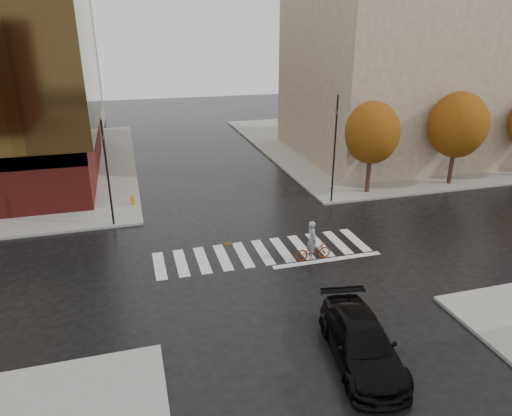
{
  "coord_description": "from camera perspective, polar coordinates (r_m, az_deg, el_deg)",
  "views": [
    {
      "loc": [
        -6.39,
        -20.54,
        11.3
      ],
      "look_at": [
        0.03,
        1.97,
        2.0
      ],
      "focal_mm": 32.0,
      "sensor_mm": 36.0,
      "label": 1
    }
  ],
  "objects": [
    {
      "name": "traffic_light_nw",
      "position": [
        27.93,
        -18.14,
        4.74
      ],
      "size": [
        0.2,
        0.18,
        6.35
      ],
      "rotation": [
        0.0,
        0.0,
        -1.95
      ],
      "color": "black",
      "rests_on": "sidewalk_nw"
    },
    {
      "name": "building_nw_far",
      "position": [
        58.35,
        -26.88,
        18.37
      ],
      "size": [
        14.0,
        12.0,
        20.0
      ],
      "primitive_type": "cube",
      "color": "gray",
      "rests_on": "sidewalk_nw"
    },
    {
      "name": "tree_ne_b",
      "position": [
        37.05,
        23.93,
        9.45
      ],
      "size": [
        4.2,
        4.2,
        6.89
      ],
      "color": "#312015",
      "rests_on": "sidewalk_ne"
    },
    {
      "name": "sidewalk_ne",
      "position": [
        51.01,
        17.2,
        7.99
      ],
      "size": [
        30.0,
        30.0,
        0.15
      ],
      "primitive_type": "cube",
      "color": "gray",
      "rests_on": "ground"
    },
    {
      "name": "building_ne_tan",
      "position": [
        44.28,
        16.82,
        18.02
      ],
      "size": [
        16.0,
        16.0,
        18.0
      ],
      "primitive_type": "cube",
      "color": "gray",
      "rests_on": "sidewalk_ne"
    },
    {
      "name": "tree_ne_a",
      "position": [
        33.11,
        14.33,
        9.08
      ],
      "size": [
        3.8,
        3.8,
        6.5
      ],
      "color": "#312015",
      "rests_on": "sidewalk_ne"
    },
    {
      "name": "fire_hydrant",
      "position": [
        31.77,
        -15.16,
        1.05
      ],
      "size": [
        0.24,
        0.24,
        0.67
      ],
      "color": "#C9850B",
      "rests_on": "sidewalk_nw"
    },
    {
      "name": "sedan",
      "position": [
        17.48,
        13.05,
        -16.03
      ],
      "size": [
        2.96,
        5.57,
        1.54
      ],
      "primitive_type": "imported",
      "rotation": [
        0.0,
        0.0,
        -0.16
      ],
      "color": "black",
      "rests_on": "ground"
    },
    {
      "name": "crosswalk",
      "position": [
        24.72,
        0.86,
        -5.52
      ],
      "size": [
        12.0,
        3.0,
        0.01
      ],
      "primitive_type": "cube",
      "color": "silver",
      "rests_on": "ground"
    },
    {
      "name": "traffic_light_ne",
      "position": [
        30.68,
        9.84,
        8.0
      ],
      "size": [
        0.19,
        0.21,
        7.17
      ],
      "rotation": [
        0.0,
        0.0,
        2.88
      ],
      "color": "black",
      "rests_on": "sidewalk_ne"
    },
    {
      "name": "cyclist",
      "position": [
        23.83,
        7.1,
        -4.82
      ],
      "size": [
        1.91,
        0.74,
        2.17
      ],
      "rotation": [
        0.0,
        0.0,
        1.57
      ],
      "color": "maroon",
      "rests_on": "ground"
    },
    {
      "name": "manhole",
      "position": [
        25.67,
        -3.48,
        -4.48
      ],
      "size": [
        0.63,
        0.63,
        0.01
      ],
      "primitive_type": "cylinder",
      "rotation": [
        0.0,
        0.0,
        0.19
      ],
      "color": "#4B3D1B",
      "rests_on": "ground"
    },
    {
      "name": "ground",
      "position": [
        24.3,
        1.2,
        -6.05
      ],
      "size": [
        120.0,
        120.0,
        0.0
      ],
      "primitive_type": "plane",
      "color": "black",
      "rests_on": "ground"
    }
  ]
}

